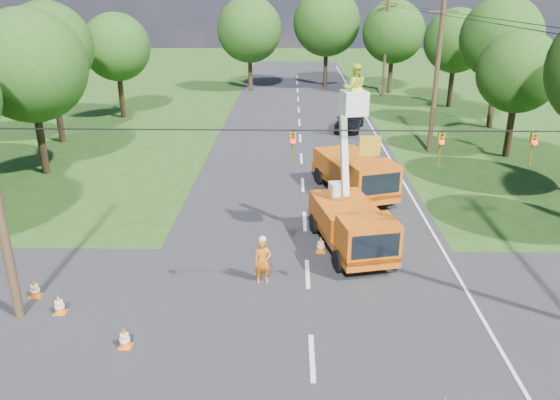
{
  "coord_description": "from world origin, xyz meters",
  "views": [
    {
      "loc": [
        -0.66,
        -13.12,
        10.02
      ],
      "look_at": [
        -1.06,
        6.07,
        2.6
      ],
      "focal_mm": 35.0,
      "sensor_mm": 36.0,
      "label": 1
    }
  ],
  "objects_px": {
    "tree_right_d": "(501,38)",
    "bucket_truck": "(352,214)",
    "traffic_cone_4": "(125,338)",
    "tree_right_e": "(456,41)",
    "tree_right_c": "(519,72)",
    "traffic_cone_7": "(380,172)",
    "distant_car": "(350,120)",
    "tree_far_c": "(393,32)",
    "traffic_cone_6": "(34,288)",
    "tree_left_f": "(116,47)",
    "ground_worker": "(263,262)",
    "tree_far_a": "(249,30)",
    "traffic_cone_3": "(343,204)",
    "tree_left_e": "(49,46)",
    "traffic_cone_5": "(59,304)",
    "tree_far_b": "(327,22)",
    "second_truck": "(355,174)",
    "traffic_cone_2": "(321,245)",
    "tree_left_d": "(29,66)",
    "pole_right_mid": "(437,73)",
    "pole_right_far": "(386,44)"
  },
  "relations": [
    {
      "from": "traffic_cone_3",
      "to": "tree_left_e",
      "type": "relative_size",
      "value": 0.08
    },
    {
      "from": "second_truck",
      "to": "traffic_cone_3",
      "type": "bearing_deg",
      "value": -128.9
    },
    {
      "from": "tree_far_c",
      "to": "traffic_cone_4",
      "type": "bearing_deg",
      "value": -109.07
    },
    {
      "from": "tree_right_e",
      "to": "tree_far_c",
      "type": "height_order",
      "value": "tree_far_c"
    },
    {
      "from": "bucket_truck",
      "to": "tree_right_d",
      "type": "bearing_deg",
      "value": 46.88
    },
    {
      "from": "traffic_cone_3",
      "to": "tree_left_e",
      "type": "xyz_separation_m",
      "value": [
        -18.66,
        12.59,
        6.13
      ]
    },
    {
      "from": "traffic_cone_6",
      "to": "tree_left_f",
      "type": "xyz_separation_m",
      "value": [
        -5.29,
        28.8,
        5.33
      ]
    },
    {
      "from": "bucket_truck",
      "to": "distant_car",
      "type": "bearing_deg",
      "value": 72.13
    },
    {
      "from": "second_truck",
      "to": "traffic_cone_5",
      "type": "xyz_separation_m",
      "value": [
        -10.89,
        -11.34,
        -0.84
      ]
    },
    {
      "from": "traffic_cone_2",
      "to": "tree_far_b",
      "type": "relative_size",
      "value": 0.07
    },
    {
      "from": "second_truck",
      "to": "traffic_cone_4",
      "type": "bearing_deg",
      "value": -140.41
    },
    {
      "from": "tree_left_e",
      "to": "tree_right_d",
      "type": "xyz_separation_m",
      "value": [
        31.6,
        5.0,
        0.19
      ]
    },
    {
      "from": "bucket_truck",
      "to": "tree_right_c",
      "type": "bearing_deg",
      "value": 38.2
    },
    {
      "from": "traffic_cone_5",
      "to": "traffic_cone_4",
      "type": "bearing_deg",
      "value": -33.65
    },
    {
      "from": "traffic_cone_2",
      "to": "tree_left_d",
      "type": "bearing_deg",
      "value": 146.99
    },
    {
      "from": "ground_worker",
      "to": "distant_car",
      "type": "relative_size",
      "value": 0.38
    },
    {
      "from": "bucket_truck",
      "to": "traffic_cone_4",
      "type": "relative_size",
      "value": 10.52
    },
    {
      "from": "tree_right_c",
      "to": "traffic_cone_7",
      "type": "bearing_deg",
      "value": -151.91
    },
    {
      "from": "traffic_cone_5",
      "to": "traffic_cone_7",
      "type": "bearing_deg",
      "value": 48.11
    },
    {
      "from": "traffic_cone_3",
      "to": "second_truck",
      "type": "bearing_deg",
      "value": 69.45
    },
    {
      "from": "pole_right_mid",
      "to": "tree_far_a",
      "type": "height_order",
      "value": "pole_right_mid"
    },
    {
      "from": "traffic_cone_4",
      "to": "tree_right_e",
      "type": "relative_size",
      "value": 0.08
    },
    {
      "from": "ground_worker",
      "to": "tree_right_d",
      "type": "xyz_separation_m",
      "value": [
        16.44,
        24.61,
        5.82
      ]
    },
    {
      "from": "tree_left_d",
      "to": "tree_far_a",
      "type": "xyz_separation_m",
      "value": [
        10.0,
        28.0,
        0.06
      ]
    },
    {
      "from": "distant_car",
      "to": "tree_far_c",
      "type": "relative_size",
      "value": 0.5
    },
    {
      "from": "pole_right_far",
      "to": "tree_right_e",
      "type": "bearing_deg",
      "value": -43.33
    },
    {
      "from": "tree_right_e",
      "to": "tree_left_e",
      "type": "bearing_deg",
      "value": -156.98
    },
    {
      "from": "tree_right_d",
      "to": "bucket_truck",
      "type": "bearing_deg",
      "value": -120.7
    },
    {
      "from": "ground_worker",
      "to": "tree_far_a",
      "type": "distance_m",
      "value": 41.09
    },
    {
      "from": "traffic_cone_3",
      "to": "traffic_cone_6",
      "type": "distance_m",
      "value": 14.02
    },
    {
      "from": "tree_left_f",
      "to": "tree_right_e",
      "type": "relative_size",
      "value": 0.97
    },
    {
      "from": "bucket_truck",
      "to": "traffic_cone_3",
      "type": "relative_size",
      "value": 10.52
    },
    {
      "from": "tree_left_d",
      "to": "traffic_cone_2",
      "type": "bearing_deg",
      "value": -33.01
    },
    {
      "from": "distant_car",
      "to": "tree_far_a",
      "type": "xyz_separation_m",
      "value": [
        -8.79,
        17.14,
        5.41
      ]
    },
    {
      "from": "traffic_cone_2",
      "to": "traffic_cone_4",
      "type": "relative_size",
      "value": 1.0
    },
    {
      "from": "ground_worker",
      "to": "tree_left_f",
      "type": "xyz_separation_m",
      "value": [
        -13.16,
        27.61,
        4.82
      ]
    },
    {
      "from": "tree_left_e",
      "to": "tree_right_d",
      "type": "distance_m",
      "value": 31.99
    },
    {
      "from": "traffic_cone_7",
      "to": "tree_right_c",
      "type": "relative_size",
      "value": 0.09
    },
    {
      "from": "pole_right_mid",
      "to": "tree_right_d",
      "type": "xyz_separation_m",
      "value": [
        6.3,
        7.0,
        1.57
      ]
    },
    {
      "from": "traffic_cone_2",
      "to": "tree_right_d",
      "type": "height_order",
      "value": "tree_right_d"
    },
    {
      "from": "second_truck",
      "to": "tree_left_d",
      "type": "bearing_deg",
      "value": 150.54
    },
    {
      "from": "traffic_cone_2",
      "to": "tree_right_c",
      "type": "relative_size",
      "value": 0.09
    },
    {
      "from": "tree_right_e",
      "to": "tree_far_b",
      "type": "height_order",
      "value": "tree_far_b"
    },
    {
      "from": "distant_car",
      "to": "tree_right_e",
      "type": "xyz_separation_m",
      "value": [
        10.01,
        9.14,
        5.03
      ]
    },
    {
      "from": "traffic_cone_3",
      "to": "tree_left_e",
      "type": "distance_m",
      "value": 23.32
    },
    {
      "from": "traffic_cone_6",
      "to": "tree_far_a",
      "type": "relative_size",
      "value": 0.07
    },
    {
      "from": "traffic_cone_3",
      "to": "tree_left_e",
      "type": "bearing_deg",
      "value": 146.0
    },
    {
      "from": "pole_right_mid",
      "to": "pole_right_far",
      "type": "distance_m",
      "value": 20.0
    },
    {
      "from": "traffic_cone_3",
      "to": "traffic_cone_4",
      "type": "relative_size",
      "value": 1.0
    },
    {
      "from": "tree_right_e",
      "to": "traffic_cone_2",
      "type": "bearing_deg",
      "value": -113.7
    }
  ]
}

